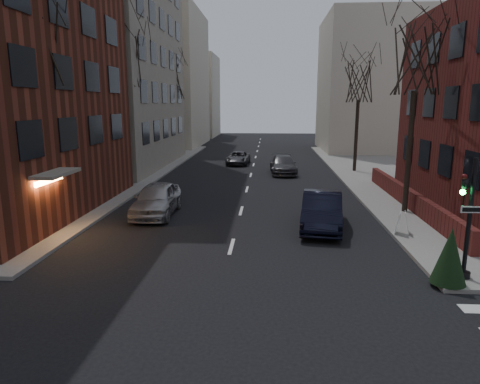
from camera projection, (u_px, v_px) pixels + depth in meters
name	position (u px, v px, depth m)	size (l,w,h in m)	color
building_left_tan	(60.00, 8.00, 37.50)	(18.00, 18.00, 28.00)	gray
low_wall_right	(409.00, 198.00, 23.79)	(0.35, 16.00, 1.00)	#5A1C1A
building_distant_la	(151.00, 80.00, 58.89)	(14.00, 16.00, 18.00)	beige
building_distant_ra	(381.00, 85.00, 52.18)	(14.00, 14.00, 16.00)	beige
building_distant_lb	(188.00, 96.00, 75.77)	(10.00, 12.00, 14.00)	beige
traffic_signal	(467.00, 226.00, 13.86)	(0.76, 0.44, 4.00)	black
tree_left_a	(33.00, 41.00, 18.54)	(4.18, 4.18, 10.26)	#2D231C
tree_left_b	(125.00, 58.00, 30.17)	(4.40, 4.40, 10.80)	#2D231C
tree_left_c	(170.00, 81.00, 44.02)	(3.96, 3.96, 9.72)	#2D231C
tree_right_a	(417.00, 58.00, 21.35)	(3.96, 3.96, 9.72)	#2D231C
tree_right_b	(359.00, 81.00, 35.11)	(3.74, 3.74, 9.18)	#2D231C
streetlamp_near	(117.00, 129.00, 27.18)	(0.36, 0.36, 6.28)	black
streetlamp_far	(181.00, 118.00, 46.71)	(0.36, 0.36, 6.28)	black
parked_sedan	(322.00, 211.00, 20.18)	(1.79, 5.15, 1.70)	black
car_lane_silver	(157.00, 199.00, 22.59)	(2.01, 5.00, 1.70)	#A7A8AC
car_lane_gray	(283.00, 165.00, 35.93)	(2.09, 5.13, 1.49)	#3D3C41
car_lane_far	(238.00, 158.00, 41.41)	(2.03, 4.40, 1.22)	#404045
sandwich_board	(402.00, 222.00, 18.91)	(0.44, 0.62, 1.00)	white
evergreen_shrub	(450.00, 256.00, 13.59)	(1.10, 1.10, 1.84)	black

